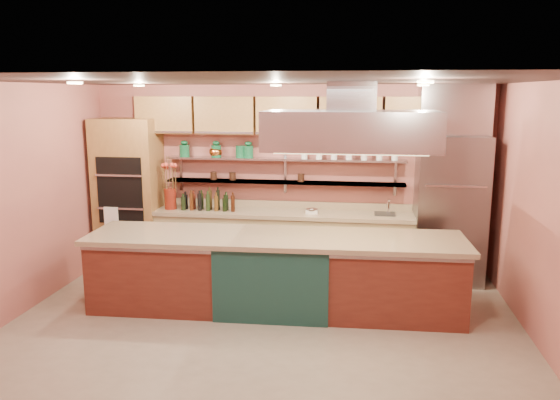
% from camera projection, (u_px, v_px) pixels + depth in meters
% --- Properties ---
extents(floor, '(6.00, 5.00, 0.02)m').
position_uv_depth(floor, '(260.00, 333.00, 6.20)').
color(floor, gray).
rests_on(floor, ground).
extents(ceiling, '(6.00, 5.00, 0.02)m').
position_uv_depth(ceiling, '(258.00, 81.00, 5.65)').
color(ceiling, black).
rests_on(ceiling, wall_back).
extents(wall_back, '(6.00, 0.04, 2.80)m').
position_uv_depth(wall_back, '(289.00, 178.00, 8.35)').
color(wall_back, '#A6594E').
rests_on(wall_back, floor).
extents(wall_front, '(6.00, 0.04, 2.80)m').
position_uv_depth(wall_front, '(189.00, 296.00, 3.50)').
color(wall_front, '#A6594E').
rests_on(wall_front, floor).
extents(wall_left, '(0.04, 5.00, 2.80)m').
position_uv_depth(wall_left, '(6.00, 204.00, 6.35)').
color(wall_left, '#A6594E').
rests_on(wall_left, floor).
extents(wall_right, '(0.04, 5.00, 2.80)m').
position_uv_depth(wall_right, '(552.00, 222.00, 5.50)').
color(wall_right, '#A6594E').
rests_on(wall_right, floor).
extents(oven_stack, '(0.95, 0.64, 2.30)m').
position_uv_depth(oven_stack, '(129.00, 193.00, 8.43)').
color(oven_stack, olive).
rests_on(oven_stack, floor).
extents(refrigerator, '(0.95, 0.72, 2.10)m').
position_uv_depth(refrigerator, '(449.00, 210.00, 7.74)').
color(refrigerator, gray).
rests_on(refrigerator, floor).
extents(back_counter, '(3.84, 0.64, 0.93)m').
position_uv_depth(back_counter, '(283.00, 242.00, 8.25)').
color(back_counter, '#9F8B5F').
rests_on(back_counter, floor).
extents(wall_shelf_lower, '(3.60, 0.26, 0.03)m').
position_uv_depth(wall_shelf_lower, '(284.00, 182.00, 8.24)').
color(wall_shelf_lower, '#A6A9AD').
rests_on(wall_shelf_lower, wall_back).
extents(wall_shelf_upper, '(3.60, 0.26, 0.03)m').
position_uv_depth(wall_shelf_upper, '(284.00, 159.00, 8.17)').
color(wall_shelf_upper, '#A6A9AD').
rests_on(wall_shelf_upper, wall_back).
extents(upper_cabinets, '(4.60, 0.36, 0.55)m').
position_uv_depth(upper_cabinets, '(287.00, 116.00, 7.99)').
color(upper_cabinets, olive).
rests_on(upper_cabinets, wall_back).
extents(range_hood, '(2.00, 1.00, 0.45)m').
position_uv_depth(range_hood, '(351.00, 130.00, 6.34)').
color(range_hood, '#A6A9AD').
rests_on(range_hood, ceiling).
extents(ceiling_downlights, '(4.00, 2.80, 0.02)m').
position_uv_depth(ceiling_downlights, '(262.00, 84.00, 5.85)').
color(ceiling_downlights, '#FFE5A5').
rests_on(ceiling_downlights, ceiling).
extents(island, '(4.58, 1.13, 0.95)m').
position_uv_depth(island, '(275.00, 272.00, 6.81)').
color(island, maroon).
rests_on(island, floor).
extents(flower_vase, '(0.20, 0.20, 0.32)m').
position_uv_depth(flower_vase, '(170.00, 199.00, 8.32)').
color(flower_vase, maroon).
rests_on(flower_vase, back_counter).
extents(oil_bottle_cluster, '(0.92, 0.37, 0.29)m').
position_uv_depth(oil_bottle_cluster, '(209.00, 201.00, 8.24)').
color(oil_bottle_cluster, black).
rests_on(oil_bottle_cluster, back_counter).
extents(kitchen_scale, '(0.19, 0.16, 0.10)m').
position_uv_depth(kitchen_scale, '(312.00, 210.00, 8.04)').
color(kitchen_scale, silver).
rests_on(kitchen_scale, back_counter).
extents(bar_faucet, '(0.04, 0.04, 0.23)m').
position_uv_depth(bar_faucet, '(389.00, 207.00, 7.96)').
color(bar_faucet, silver).
rests_on(bar_faucet, back_counter).
extents(copper_kettle, '(0.23, 0.23, 0.16)m').
position_uv_depth(copper_kettle, '(216.00, 152.00, 8.31)').
color(copper_kettle, '#C06A2C').
rests_on(copper_kettle, wall_shelf_upper).
extents(green_canister, '(0.17, 0.17, 0.18)m').
position_uv_depth(green_canister, '(241.00, 152.00, 8.25)').
color(green_canister, '#104D2B').
rests_on(green_canister, wall_shelf_upper).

